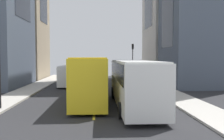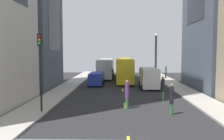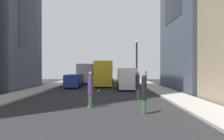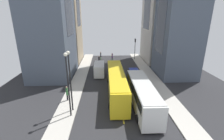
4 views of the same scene
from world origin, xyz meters
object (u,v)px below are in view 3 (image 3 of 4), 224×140
object	(u,v)px
city_bus_white	(90,72)
car_blue_0	(75,80)
streetcar_yellow	(106,71)
pedestrian_crossing_mid	(91,88)
pedestrian_waiting_curb	(147,76)
pedestrian_walking_far	(138,84)
pedestrian_crossing_near	(145,92)
delivery_van_white	(127,77)

from	to	relation	value
city_bus_white	car_blue_0	distance (m)	9.90
streetcar_yellow	pedestrian_crossing_mid	size ratio (longest dim) A/B	6.31
pedestrian_waiting_curb	city_bus_white	bearing A→B (deg)	141.00
pedestrian_walking_far	pedestrian_crossing_near	world-z (taller)	pedestrian_walking_far
car_blue_0	pedestrian_crossing_mid	world-z (taller)	pedestrian_crossing_mid
car_blue_0	pedestrian_walking_far	bearing A→B (deg)	-55.32
streetcar_yellow	pedestrian_waiting_curb	distance (m)	7.62
city_bus_white	delivery_van_white	bearing A→B (deg)	-63.90
pedestrian_crossing_near	streetcar_yellow	bearing A→B (deg)	-32.32
delivery_van_white	car_blue_0	world-z (taller)	delivery_van_white
city_bus_white	pedestrian_crossing_near	distance (m)	26.08
streetcar_yellow	pedestrian_walking_far	distance (m)	16.65
delivery_van_white	car_blue_0	distance (m)	7.51
pedestrian_walking_far	pedestrian_crossing_mid	size ratio (longest dim) A/B	0.99
city_bus_white	delivery_van_white	xyz separation A→B (m)	(6.17, -12.59, -0.50)
delivery_van_white	pedestrian_waiting_curb	world-z (taller)	delivery_van_white
city_bus_white	streetcar_yellow	distance (m)	5.15
pedestrian_crossing_near	delivery_van_white	bearing A→B (deg)	-40.22
city_bus_white	pedestrian_crossing_near	xyz separation A→B (m)	(6.16, -25.33, -0.77)
streetcar_yellow	pedestrian_crossing_mid	xyz separation A→B (m)	(-0.21, -19.57, -0.87)
car_blue_0	pedestrian_crossing_mid	distance (m)	14.29
pedestrian_waiting_curb	pedestrian_walking_far	bearing A→B (deg)	-131.32
city_bus_white	delivery_van_white	distance (m)	14.03
streetcar_yellow	delivery_van_white	distance (m)	9.09
city_bus_white	pedestrian_crossing_near	size ratio (longest dim) A/B	5.12
pedestrian_waiting_curb	pedestrian_crossing_mid	distance (m)	23.02
pedestrian_crossing_near	pedestrian_crossing_mid	bearing A→B (deg)	21.02
streetcar_yellow	pedestrian_waiting_curb	xyz separation A→B (m)	(7.25, 2.20, -0.81)
pedestrian_crossing_mid	pedestrian_waiting_curb	bearing A→B (deg)	-95.27
pedestrian_walking_far	pedestrian_crossing_mid	distance (m)	4.77
city_bus_white	pedestrian_walking_far	size ratio (longest dim) A/B	5.09
city_bus_white	streetcar_yellow	bearing A→B (deg)	-51.34
pedestrian_crossing_mid	pedestrian_crossing_near	distance (m)	3.60
pedestrian_walking_far	car_blue_0	bearing A→B (deg)	-24.21
pedestrian_crossing_mid	pedestrian_crossing_near	size ratio (longest dim) A/B	1.02
city_bus_white	car_blue_0	world-z (taller)	city_bus_white
streetcar_yellow	delivery_van_white	bearing A→B (deg)	-71.00
car_blue_0	pedestrian_walking_far	world-z (taller)	pedestrian_walking_far
car_blue_0	pedestrian_walking_far	xyz separation A→B (m)	(7.27, -10.51, 0.22)
streetcar_yellow	car_blue_0	xyz separation A→B (m)	(-4.01, -5.80, -1.10)
car_blue_0	delivery_van_white	bearing A→B (deg)	-21.76
pedestrian_walking_far	pedestrian_crossing_near	distance (m)	5.02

